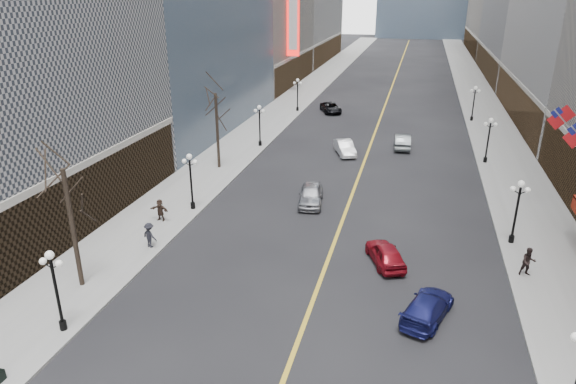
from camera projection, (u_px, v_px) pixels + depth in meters
The scene contains 23 objects.
sidewalk_east at pixel (486, 115), 70.77m from camera, with size 6.00×230.00×0.15m, color gray.
sidewalk_west at pixel (289, 105), 77.19m from camera, with size 6.00×230.00×0.15m, color gray.
lane_line at pixel (388, 97), 83.01m from camera, with size 0.25×200.00×0.02m, color gold.
streetlamp_east_1 at pixel (517, 205), 34.22m from camera, with size 1.26×0.44×4.52m.
streetlamp_east_2 at pixel (489, 136), 50.42m from camera, with size 1.26×0.44×4.52m.
streetlamp_east_3 at pixel (474, 100), 66.63m from camera, with size 1.26×0.44×4.52m.
streetlamp_west_0 at pixel (55, 283), 25.22m from camera, with size 1.26×0.44×4.52m.
streetlamp_west_1 at pixel (191, 176), 39.63m from camera, with size 1.26×0.44×4.52m.
streetlamp_west_2 at pixel (260, 121), 55.83m from camera, with size 1.26×0.44×4.52m.
streetlamp_west_3 at pixel (298, 91), 72.04m from camera, with size 1.26×0.44×4.52m.
flag_5 at pixel (563, 120), 38.09m from camera, with size 2.87×0.12×2.87m.
theatre_marquee at pixel (293, 18), 82.21m from camera, with size 2.00×0.55×12.00m.
tree_west_near at pixel (66, 188), 27.98m from camera, with size 3.60×3.60×7.92m.
tree_west_far at pixel (216, 105), 47.78m from camera, with size 3.60×3.60×7.92m.
car_nb_near at pixel (311, 195), 41.63m from camera, with size 1.87×4.66×1.59m, color #98999F.
car_nb_mid at pixel (345, 148), 54.08m from camera, with size 1.55×4.45×1.47m, color silver.
car_nb_far at pixel (331, 108), 72.37m from camera, with size 2.28×4.94×1.37m, color black.
car_sb_near at pixel (427, 307), 27.17m from camera, with size 1.87×4.60×1.33m, color navy.
car_sb_mid at pixel (385, 254), 32.54m from camera, with size 1.68×4.17×1.42m, color maroon.
car_sb_far at pixel (403, 141), 56.16m from camera, with size 1.67×4.79×1.58m, color #515759.
ped_east_walk at pixel (528, 262), 30.85m from camera, with size 0.89×0.49×1.83m, color black.
ped_west_walk at pixel (150, 235), 34.27m from camera, with size 1.13×0.47×1.76m, color black.
ped_west_far at pixel (160, 210), 38.25m from camera, with size 1.56×0.45×1.68m, color #30221A.
Camera 1 is at (4.70, -4.27, 16.39)m, focal length 32.00 mm.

